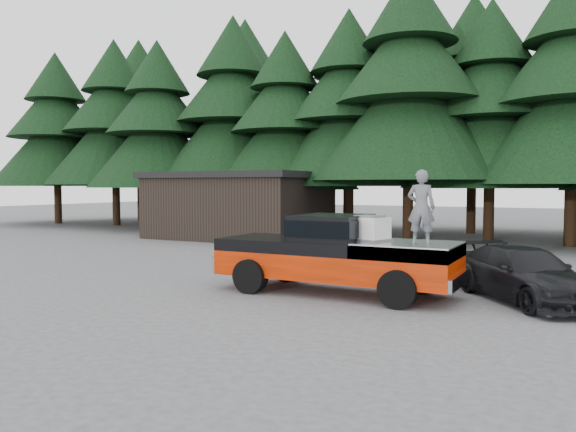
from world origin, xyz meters
The scene contains 8 objects.
ground centered at (0.00, 0.00, 0.00)m, with size 120.00×120.00×0.00m, color #4A4A4C.
pickup_truck centered at (1.19, 0.47, 0.67)m, with size 6.00×2.04×1.33m, color red, non-canonical shape.
truck_cab centered at (1.09, 0.47, 1.62)m, with size 1.66×1.90×0.59m, color black.
air_compressor centered at (2.07, 0.40, 1.60)m, with size 0.78×0.65×0.54m, color silver.
man_on_bed centered at (3.35, 0.15, 2.16)m, with size 0.60×0.40×1.65m, color #5B5E63.
parked_car centered at (5.35, 1.62, 0.61)m, with size 1.72×4.23×1.23m, color black.
utility_building centered at (-9.00, 12.00, 1.67)m, with size 8.40×6.40×3.30m.
treeline centered at (0.42, 17.20, 7.72)m, with size 60.15×16.05×17.50m.
Camera 1 is at (6.52, -12.09, 2.63)m, focal length 35.00 mm.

